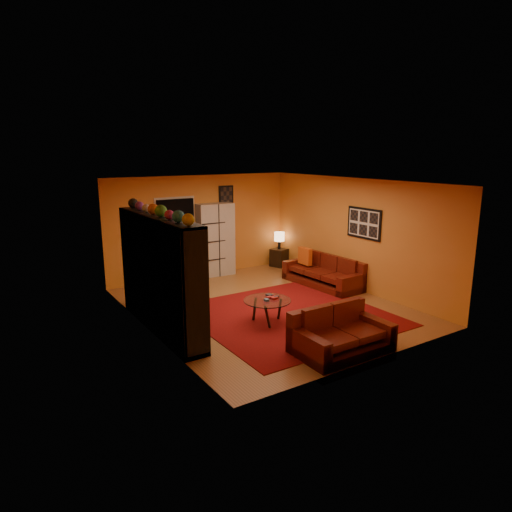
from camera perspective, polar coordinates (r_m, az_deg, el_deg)
floor at (r=9.65m, az=1.16°, el=-6.34°), size 6.00×6.00×0.00m
ceiling at (r=9.12m, az=1.23°, el=9.25°), size 6.00×6.00×0.00m
wall_back at (r=11.86m, az=-6.93°, el=3.73°), size 6.00×0.00×6.00m
wall_front at (r=7.08m, az=14.87°, el=-3.01°), size 6.00×0.00×6.00m
wall_left at (r=8.20m, az=-13.46°, el=-0.74°), size 0.00×6.00×6.00m
wall_right at (r=10.87m, az=12.22°, el=2.67°), size 0.00×6.00×6.00m
rug at (r=9.17m, az=4.14°, el=-7.41°), size 3.60×3.60×0.01m
doorway at (r=11.60m, az=-9.91°, el=2.00°), size 0.95×0.10×2.04m
wall_art_right at (r=10.60m, az=13.36°, el=3.99°), size 0.03×1.00×0.70m
wall_art_back at (r=12.09m, az=-3.76°, el=7.55°), size 0.42×0.03×0.52m
entertainment_unit at (r=8.34m, az=-11.91°, el=-2.21°), size 0.45×3.00×2.10m
tv at (r=8.38m, az=-11.60°, el=-2.46°), size 0.98×0.13×0.57m
sofa at (r=11.24m, az=8.66°, el=-2.15°), size 0.96×2.13×0.85m
loveseat at (r=7.68m, az=10.25°, el=-9.54°), size 1.58×0.96×0.85m
throw_pillow at (r=11.46m, az=6.14°, el=0.00°), size 0.12×0.42×0.42m
coffee_table at (r=8.65m, az=1.42°, el=-5.82°), size 0.90×0.90×0.45m
storage_cabinet at (r=11.89m, az=-5.09°, el=2.04°), size 0.97×0.47×1.89m
bowl_chair at (r=10.55m, az=-9.01°, el=-2.89°), size 0.78×0.78×0.63m
side_table at (r=12.90m, az=2.91°, el=-0.19°), size 0.51×0.51×0.50m
table_lamp at (r=12.78m, az=2.94°, el=2.37°), size 0.29×0.29×0.48m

